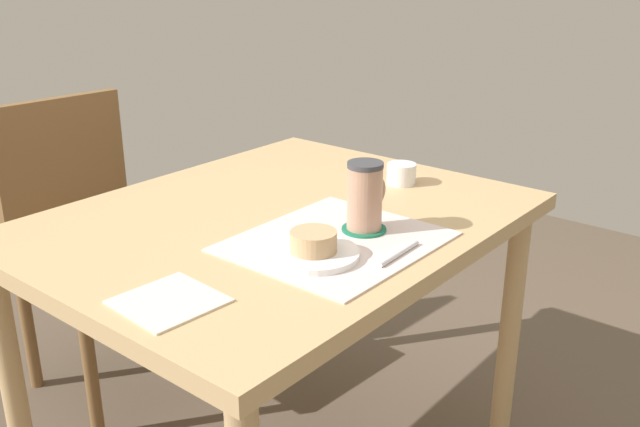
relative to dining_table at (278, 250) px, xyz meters
name	(u,v)px	position (x,y,z in m)	size (l,w,h in m)	color
dining_table	(278,250)	(0.00, 0.00, 0.00)	(1.03, 0.81, 0.70)	tan
wooden_chair	(91,234)	(0.00, 0.73, -0.15)	(0.45, 0.45, 0.84)	brown
placemat	(336,241)	(-0.04, -0.19, 0.08)	(0.39, 0.34, 0.00)	silver
pastry_plate	(314,254)	(-0.13, -0.21, 0.09)	(0.17, 0.17, 0.01)	white
pastry	(314,241)	(-0.13, -0.21, 0.12)	(0.09, 0.09, 0.04)	tan
coffee_coaster	(364,229)	(0.04, -0.20, 0.09)	(0.09, 0.09, 0.01)	#196B4C
coffee_mug	(365,195)	(0.04, -0.20, 0.16)	(0.10, 0.07, 0.14)	tan
teaspoon	(399,254)	(-0.02, -0.32, 0.09)	(0.01, 0.01, 0.13)	silver
paper_napkin	(169,301)	(-0.40, -0.14, 0.08)	(0.15, 0.15, 0.00)	silver
sugar_bowl	(401,174)	(0.34, -0.09, 0.11)	(0.07, 0.07, 0.05)	white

